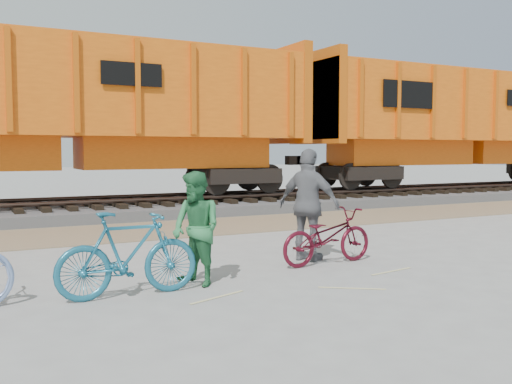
% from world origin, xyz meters
% --- Properties ---
extents(ground, '(120.00, 120.00, 0.00)m').
position_xyz_m(ground, '(0.00, 0.00, 0.00)').
color(ground, '#9E9E99').
rests_on(ground, ground).
extents(gravel_strip, '(120.00, 3.00, 0.02)m').
position_xyz_m(gravel_strip, '(0.00, 5.50, 0.01)').
color(gravel_strip, '#857153').
rests_on(gravel_strip, ground).
extents(ballast_bed, '(120.00, 4.00, 0.30)m').
position_xyz_m(ballast_bed, '(0.00, 9.00, 0.15)').
color(ballast_bed, slate).
rests_on(ballast_bed, ground).
extents(track, '(120.00, 2.60, 0.24)m').
position_xyz_m(track, '(0.00, 9.00, 0.47)').
color(track, black).
rests_on(track, ballast_bed).
extents(hopper_car_center, '(14.00, 3.13, 4.65)m').
position_xyz_m(hopper_car_center, '(-1.23, 9.00, 3.01)').
color(hopper_car_center, black).
rests_on(hopper_car_center, track).
extents(hopper_car_right, '(14.00, 3.13, 4.65)m').
position_xyz_m(hopper_car_right, '(13.77, 9.00, 3.01)').
color(hopper_car_right, black).
rests_on(hopper_car_right, track).
extents(bicycle_teal, '(1.83, 0.53, 1.10)m').
position_xyz_m(bicycle_teal, '(-1.99, -0.25, 0.55)').
color(bicycle_teal, '#1D6581').
rests_on(bicycle_teal, ground).
extents(bicycle_maroon, '(1.78, 0.73, 0.92)m').
position_xyz_m(bicycle_maroon, '(1.45, 0.34, 0.46)').
color(bicycle_maroon, '#4E0D1B').
rests_on(bicycle_maroon, ground).
extents(person_man, '(0.81, 0.92, 1.58)m').
position_xyz_m(person_man, '(-0.99, -0.05, 0.79)').
color(person_man, '#2C7643').
rests_on(person_man, ground).
extents(person_woman, '(0.95, 1.19, 1.89)m').
position_xyz_m(person_woman, '(1.35, 0.74, 0.95)').
color(person_woman, slate).
rests_on(person_woman, ground).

